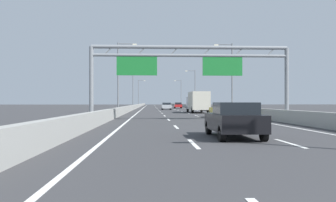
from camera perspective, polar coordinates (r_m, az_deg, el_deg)
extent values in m
plane|color=#38383A|center=(100.74, -0.88, -1.05)|extent=(260.00, 260.00, 0.00)
cube|color=white|center=(13.36, 4.05, -6.79)|extent=(0.16, 3.00, 0.01)
cube|color=white|center=(22.28, 1.28, -4.13)|extent=(0.16, 3.00, 0.01)
cube|color=white|center=(31.25, 0.11, -3.00)|extent=(0.16, 3.00, 0.01)
cube|color=white|center=(40.23, -0.54, -2.37)|extent=(0.16, 3.00, 0.01)
cube|color=white|center=(49.22, -0.96, -1.96)|extent=(0.16, 3.00, 0.01)
cube|color=white|center=(58.21, -1.24, -1.69)|extent=(0.16, 3.00, 0.01)
cube|color=white|center=(67.21, -1.45, -1.48)|extent=(0.16, 3.00, 0.01)
cube|color=white|center=(76.20, -1.61, -1.33)|extent=(0.16, 3.00, 0.01)
cube|color=white|center=(85.20, -1.74, -1.21)|extent=(0.16, 3.00, 0.01)
cube|color=white|center=(94.20, -1.84, -1.11)|extent=(0.16, 3.00, 0.01)
cube|color=white|center=(103.20, -1.92, -1.03)|extent=(0.16, 3.00, 0.01)
cube|color=white|center=(112.19, -1.99, -0.96)|extent=(0.16, 3.00, 0.01)
cube|color=white|center=(121.19, -2.05, -0.90)|extent=(0.16, 3.00, 0.01)
cube|color=white|center=(130.19, -2.10, -0.85)|extent=(0.16, 3.00, 0.01)
cube|color=white|center=(139.19, -2.15, -0.81)|extent=(0.16, 3.00, 0.01)
cube|color=white|center=(148.19, -2.19, -0.77)|extent=(0.16, 3.00, 0.01)
cube|color=white|center=(157.19, -2.22, -0.73)|extent=(0.16, 3.00, 0.01)
cube|color=white|center=(14.24, 18.68, -6.37)|extent=(0.16, 3.00, 0.01)
cube|color=white|center=(22.82, 10.36, -4.04)|extent=(0.16, 3.00, 0.01)
cube|color=white|center=(31.64, 6.64, -2.96)|extent=(0.16, 3.00, 0.01)
cube|color=white|center=(40.53, 4.55, -2.35)|extent=(0.16, 3.00, 0.01)
cube|color=white|center=(49.47, 3.22, -1.96)|extent=(0.16, 3.00, 0.01)
cube|color=white|center=(58.42, 2.29, -1.68)|extent=(0.16, 3.00, 0.01)
cube|color=white|center=(67.39, 1.61, -1.48)|extent=(0.16, 3.00, 0.01)
cube|color=white|center=(76.36, 1.09, -1.33)|extent=(0.16, 3.00, 0.01)
cube|color=white|center=(85.34, 0.68, -1.21)|extent=(0.16, 3.00, 0.01)
cube|color=white|center=(94.33, 0.35, -1.11)|extent=(0.16, 3.00, 0.01)
cube|color=white|center=(103.31, 0.08, -1.03)|extent=(0.16, 3.00, 0.01)
cube|color=white|center=(112.30, -0.16, -0.96)|extent=(0.16, 3.00, 0.01)
cube|color=white|center=(121.29, -0.35, -0.90)|extent=(0.16, 3.00, 0.01)
cube|color=white|center=(130.28, -0.52, -0.85)|extent=(0.16, 3.00, 0.01)
cube|color=white|center=(139.28, -0.67, -0.81)|extent=(0.16, 3.00, 0.01)
cube|color=white|center=(148.27, -0.80, -0.77)|extent=(0.16, 3.00, 0.01)
cube|color=white|center=(157.27, -0.91, -0.73)|extent=(0.16, 3.00, 0.01)
cube|color=white|center=(88.71, -4.01, -1.17)|extent=(0.16, 176.00, 0.01)
cube|color=white|center=(89.11, 2.76, -1.16)|extent=(0.16, 176.00, 0.01)
cube|color=#9E9E99|center=(110.73, -4.62, -0.73)|extent=(0.45, 220.00, 0.95)
cube|color=#9E9E99|center=(111.15, 2.51, -0.72)|extent=(0.45, 220.00, 0.95)
cylinder|color=gray|center=(30.77, -12.06, 2.73)|extent=(0.36, 0.36, 6.20)
cylinder|color=gray|center=(32.55, 18.31, 2.57)|extent=(0.36, 0.36, 6.20)
cylinder|color=gray|center=(30.87, 3.56, 8.50)|extent=(16.66, 0.32, 0.32)
cylinder|color=gray|center=(30.78, 3.56, 7.21)|extent=(16.66, 0.26, 0.26)
cylinder|color=gray|center=(30.84, -9.49, 7.85)|extent=(0.74, 0.10, 0.74)
cylinder|color=gray|center=(30.65, -4.28, 7.90)|extent=(0.74, 0.10, 0.74)
cylinder|color=gray|center=(30.70, 0.96, 7.89)|extent=(0.74, 0.10, 0.74)
cylinder|color=gray|center=(31.01, 6.14, 7.81)|extent=(0.74, 0.10, 0.74)
cylinder|color=gray|center=(31.55, 11.17, 7.67)|extent=(0.74, 0.10, 0.74)
cylinder|color=gray|center=(32.33, 15.99, 7.49)|extent=(0.74, 0.10, 0.74)
cube|color=#19752D|center=(30.51, -4.96, 5.57)|extent=(3.40, 0.12, 1.60)
cube|color=#19752D|center=(31.10, 8.63, 5.47)|extent=(3.40, 0.12, 1.60)
cylinder|color=slate|center=(48.52, -7.91, 3.62)|extent=(0.20, 0.20, 9.50)
cylinder|color=slate|center=(48.96, -6.61, 9.00)|extent=(2.20, 0.12, 0.12)
cube|color=#F2EAC6|center=(48.88, -5.31, 8.90)|extent=(0.56, 0.28, 0.20)
cylinder|color=slate|center=(49.59, 10.14, 3.54)|extent=(0.20, 0.20, 9.50)
cylinder|color=slate|center=(49.86, 8.89, 8.83)|extent=(2.20, 0.12, 0.12)
cube|color=#F2EAC6|center=(49.64, 7.63, 8.76)|extent=(0.56, 0.28, 0.20)
cylinder|color=slate|center=(88.96, -5.58, 1.89)|extent=(0.20, 0.20, 9.50)
cylinder|color=slate|center=(89.20, -4.87, 4.85)|extent=(2.20, 0.12, 0.12)
cube|color=#F2EAC6|center=(89.16, -4.17, 4.79)|extent=(0.56, 0.28, 0.20)
cylinder|color=slate|center=(89.54, 4.31, 1.88)|extent=(0.20, 0.20, 9.50)
cylinder|color=slate|center=(89.70, 3.61, 4.82)|extent=(2.20, 0.12, 0.12)
cube|color=#F2EAC6|center=(89.57, 2.91, 4.76)|extent=(0.56, 0.28, 0.20)
cylinder|color=slate|center=(129.48, -4.71, 1.25)|extent=(0.20, 0.20, 9.50)
cylinder|color=slate|center=(129.65, -4.22, 3.28)|extent=(2.20, 0.12, 0.12)
cube|color=#F2EAC6|center=(129.62, -3.74, 3.24)|extent=(0.56, 0.28, 0.20)
cylinder|color=slate|center=(129.88, 2.10, 1.24)|extent=(0.20, 0.20, 9.50)
cylinder|color=slate|center=(129.99, 1.61, 3.27)|extent=(2.20, 0.12, 0.12)
cube|color=#F2EAC6|center=(129.90, 1.13, 3.23)|extent=(0.56, 0.28, 0.20)
cube|color=red|center=(88.82, 1.58, -0.76)|extent=(1.78, 4.26, 0.63)
cube|color=black|center=(88.32, 1.60, -0.40)|extent=(1.57, 1.76, 0.50)
cylinder|color=black|center=(90.35, 1.00, -0.95)|extent=(0.22, 0.64, 0.64)
cylinder|color=black|center=(90.46, 1.99, -0.95)|extent=(0.22, 0.64, 0.64)
cylinder|color=black|center=(87.20, 1.14, -0.98)|extent=(0.22, 0.64, 0.64)
cylinder|color=black|center=(87.32, 2.17, -0.98)|extent=(0.22, 0.64, 0.64)
cube|color=black|center=(15.92, 10.34, -3.30)|extent=(1.88, 4.31, 0.71)
cube|color=black|center=(15.52, 10.67, -1.14)|extent=(1.66, 1.74, 0.50)
cylinder|color=black|center=(17.36, 6.45, -4.22)|extent=(0.22, 0.64, 0.64)
cylinder|color=black|center=(17.70, 11.79, -4.14)|extent=(0.22, 0.64, 0.64)
cylinder|color=black|center=(14.21, 8.54, -5.12)|extent=(0.22, 0.64, 0.64)
cylinder|color=black|center=(14.62, 14.97, -4.98)|extent=(0.22, 0.64, 0.64)
cube|color=#A8ADB2|center=(72.60, -0.26, -0.87)|extent=(1.86, 4.29, 0.68)
cube|color=black|center=(72.63, -0.26, -0.43)|extent=(1.64, 1.96, 0.43)
cylinder|color=black|center=(74.17, -0.95, -1.12)|extent=(0.22, 0.64, 0.64)
cylinder|color=black|center=(74.24, 0.32, -1.12)|extent=(0.22, 0.64, 0.64)
cylinder|color=black|center=(70.98, -0.86, -1.16)|extent=(0.22, 0.64, 0.64)
cylinder|color=black|center=(71.06, 0.46, -1.16)|extent=(0.22, 0.64, 0.64)
cube|color=yellow|center=(36.13, 8.49, -1.57)|extent=(1.84, 4.21, 0.68)
cube|color=black|center=(35.73, 8.61, -0.62)|extent=(1.62, 1.84, 0.52)
cylinder|color=black|center=(37.52, 6.81, -2.04)|extent=(0.22, 0.64, 0.64)
cylinder|color=black|center=(37.82, 9.23, -2.03)|extent=(0.22, 0.64, 0.64)
cylinder|color=black|center=(34.46, 7.67, -2.21)|extent=(0.22, 0.64, 0.64)
cylinder|color=black|center=(34.79, 10.30, -2.19)|extent=(0.22, 0.64, 0.64)
cube|color=silver|center=(55.89, 4.28, -0.32)|extent=(2.45, 2.44, 1.85)
cube|color=beige|center=(51.47, 4.89, 0.05)|extent=(2.45, 6.07, 2.53)
cylinder|color=black|center=(56.09, 3.14, -1.26)|extent=(0.28, 0.96, 0.96)
cylinder|color=black|center=(56.36, 5.34, -1.25)|extent=(0.28, 0.96, 0.96)
cylinder|color=black|center=(49.72, 3.91, -1.40)|extent=(0.28, 0.96, 0.96)
cylinder|color=black|center=(50.02, 6.38, -1.39)|extent=(0.28, 0.96, 0.96)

